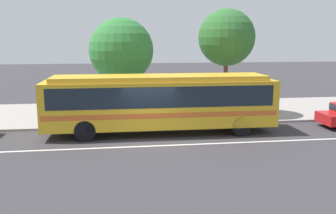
{
  "coord_description": "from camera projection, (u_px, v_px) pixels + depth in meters",
  "views": [
    {
      "loc": [
        -1.54,
        -16.78,
        4.67
      ],
      "look_at": [
        1.1,
        1.71,
        1.3
      ],
      "focal_mm": 39.77,
      "sensor_mm": 36.0,
      "label": 1
    }
  ],
  "objects": [
    {
      "name": "lane_stripe_center",
      "position": [
        152.0,
        146.0,
        16.61
      ],
      "size": [
        56.0,
        0.16,
        0.01
      ],
      "primitive_type": "cube",
      "color": "silver",
      "rests_on": "ground_plane"
    },
    {
      "name": "street_tree_mid_block",
      "position": [
        227.0,
        38.0,
        22.55
      ],
      "size": [
        3.46,
        3.46,
        6.43
      ],
      "color": "brown",
      "rests_on": "sidewalk_slab"
    },
    {
      "name": "sidewalk_slab",
      "position": [
        140.0,
        112.0,
        24.09
      ],
      "size": [
        60.0,
        8.0,
        0.12
      ],
      "primitive_type": "cube",
      "color": "#9B928D",
      "rests_on": "ground_plane"
    },
    {
      "name": "ground_plane",
      "position": [
        150.0,
        141.0,
        17.39
      ],
      "size": [
        120.0,
        120.0,
        0.0
      ],
      "primitive_type": "plane",
      "color": "#363438"
    },
    {
      "name": "pedestrian_walking_along_curb",
      "position": [
        230.0,
        102.0,
        21.52
      ],
      "size": [
        0.47,
        0.47,
        1.74
      ],
      "color": "#2F3837",
      "rests_on": "sidewalk_slab"
    },
    {
      "name": "transit_bus",
      "position": [
        161.0,
        100.0,
        18.68
      ],
      "size": [
        11.49,
        2.64,
        2.94
      ],
      "color": "gold",
      "rests_on": "ground_plane"
    },
    {
      "name": "pedestrian_waiting_near_sign",
      "position": [
        246.0,
        102.0,
        21.43
      ],
      "size": [
        0.38,
        0.38,
        1.74
      ],
      "color": "#7D6D53",
      "rests_on": "sidewalk_slab"
    },
    {
      "name": "bus_stop_sign",
      "position": [
        211.0,
        94.0,
        21.01
      ],
      "size": [
        0.08,
        0.44,
        2.36
      ],
      "color": "gray",
      "rests_on": "sidewalk_slab"
    },
    {
      "name": "street_tree_near_stop",
      "position": [
        121.0,
        50.0,
        22.6
      ],
      "size": [
        3.93,
        3.93,
        5.9
      ],
      "color": "brown",
      "rests_on": "sidewalk_slab"
    },
    {
      "name": "pedestrian_standing_by_tree",
      "position": [
        207.0,
        102.0,
        21.58
      ],
      "size": [
        0.43,
        0.43,
        1.68
      ],
      "color": "#7D6B60",
      "rests_on": "sidewalk_slab"
    }
  ]
}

